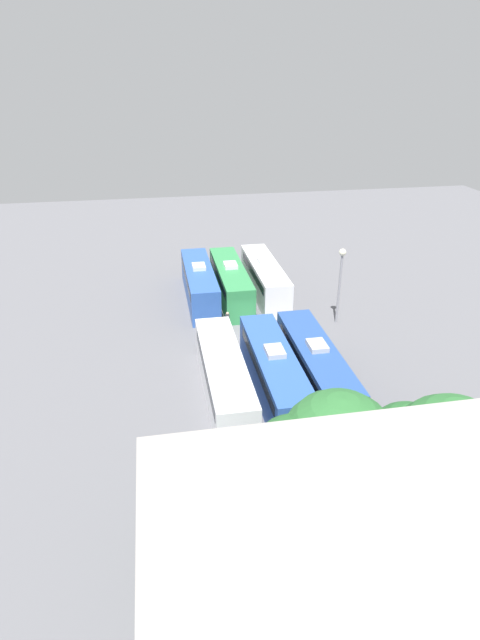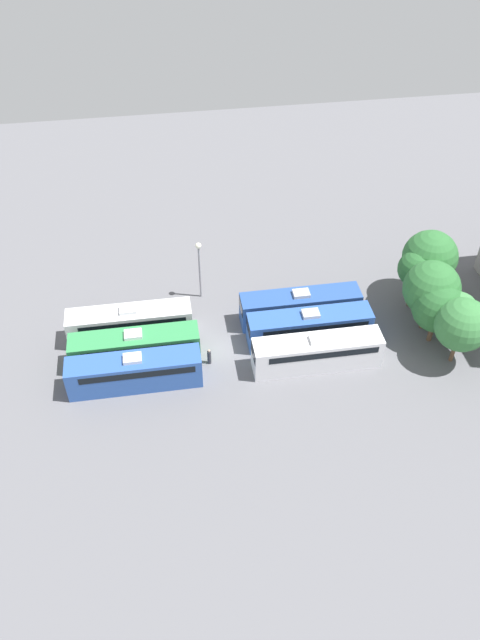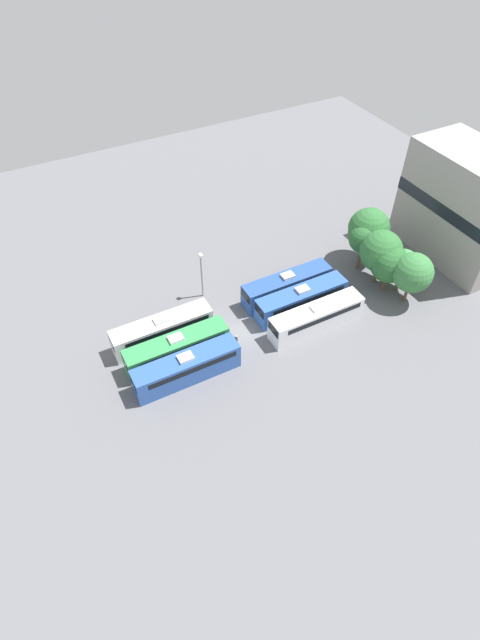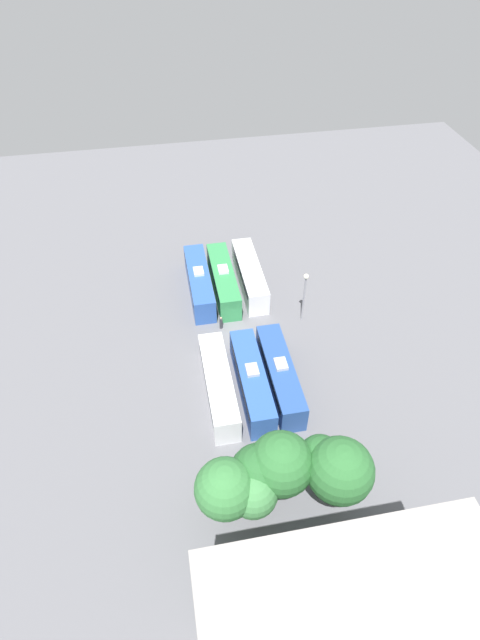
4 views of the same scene
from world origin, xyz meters
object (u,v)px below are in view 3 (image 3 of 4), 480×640
Objects in this scene: tree_3 at (390,264)px; tree_1 at (363,239)px; bus_0 at (163,329)px; bus_5 at (316,317)px; light_pole at (201,267)px; tree_4 at (403,265)px; tree_0 at (369,229)px; bus_4 at (301,299)px; tree_2 at (381,251)px; depot_building at (465,206)px; bus_3 at (287,285)px; bus_1 at (177,348)px; bus_2 at (187,367)px; worker_person at (236,341)px; tree_5 at (413,273)px.

tree_1 is at bearing -177.63° from tree_3.
bus_0 is at bearing -99.90° from tree_3.
tree_3 is at bearing 97.80° from bus_5.
tree_4 is at bearing 64.87° from light_pole.
tree_0 is at bearing 166.96° from tree_3.
bus_4 is at bearing 50.26° from light_pole.
tree_3 is (4.97, 28.46, 2.48)m from bus_0.
depot_building is at bearing 91.16° from tree_2.
bus_0 is 1.00× the size of bus_5.
bus_5 is at bearing -59.33° from tree_1.
tree_2 is 13.76m from depot_building.
depot_building is (-0.27, 13.56, 2.32)m from tree_2.
bus_3 is (0.16, 16.68, 0.00)m from bus_0.
bus_1 is 1.00× the size of bus_2.
tree_0 is at bearing 120.91° from bus_5.
bus_2 is 42.21m from depot_building.
tree_3 reaches higher than worker_person.
bus_3 is 12.96m from tree_3.
tree_2 is (-0.00, 11.47, 3.21)m from bus_4.
bus_2 is at bearing -75.42° from tree_0.
tree_0 is at bearing -109.02° from depot_building.
tree_5 is (8.10, 1.22, -0.13)m from tree_1.
bus_0 is 1.55× the size of tree_2.
tree_3 is (1.82, 0.08, -0.73)m from tree_2.
tree_1 is at bearing -177.67° from tree_2.
tree_5 reaches higher than tree_4.
tree_0 reaches higher than worker_person.
bus_5 is at bearing 79.76° from worker_person.
depot_building reaches higher than bus_2.
bus_4 is at bearing -71.18° from tree_0.
light_pole is (-5.02, -9.41, 2.94)m from bus_3.
bus_4 is 1.78× the size of tree_3.
bus_1 is 1.50× the size of tree_0.
depot_building is at bearing 70.98° from tree_0.
tree_5 is at bearing 18.97° from tree_3.
bus_0 and bus_2 have the same top height.
tree_0 reaches higher than tree_5.
bus_3 is (-3.27, 16.29, 0.00)m from bus_1.
tree_1 is 0.94× the size of tree_5.
tree_0 reaches higher than bus_5.
tree_2 reaches higher than light_pole.
worker_person is 21.70m from tree_3.
tree_2 is 3.19m from tree_4.
tree_1 reaches higher than bus_3.
bus_3 is 1.00× the size of bus_4.
bus_1 is 11.17m from light_pole.
bus_1 is 16.52m from bus_4.
worker_person is (4.79, 7.04, -0.96)m from bus_0.
bus_1 and bus_3 have the same top height.
tree_5 reaches higher than bus_5.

